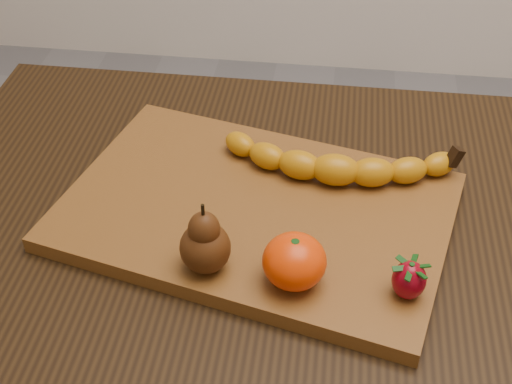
% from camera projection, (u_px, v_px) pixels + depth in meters
% --- Properties ---
extents(table, '(1.00, 0.70, 0.76)m').
position_uv_depth(table, '(310.00, 296.00, 0.89)').
color(table, black).
rests_on(table, ground).
extents(cutting_board, '(0.51, 0.40, 0.02)m').
position_uv_depth(cutting_board, '(256.00, 211.00, 0.85)').
color(cutting_board, brown).
rests_on(cutting_board, table).
extents(banana, '(0.25, 0.08, 0.04)m').
position_uv_depth(banana, '(335.00, 170.00, 0.87)').
color(banana, '#C37F09').
rests_on(banana, cutting_board).
extents(pear, '(0.07, 0.07, 0.09)m').
position_uv_depth(pear, '(205.00, 237.00, 0.74)').
color(pear, '#49240B').
rests_on(pear, cutting_board).
extents(mandarin, '(0.08, 0.08, 0.06)m').
position_uv_depth(mandarin, '(294.00, 261.00, 0.73)').
color(mandarin, '#F23A02').
rests_on(mandarin, cutting_board).
extents(strawberry, '(0.04, 0.04, 0.04)m').
position_uv_depth(strawberry, '(409.00, 279.00, 0.72)').
color(strawberry, maroon).
rests_on(strawberry, cutting_board).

